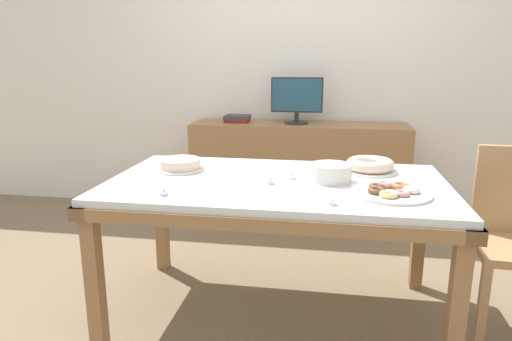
# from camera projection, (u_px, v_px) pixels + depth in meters

# --- Properties ---
(ground_plane) EXTENTS (12.00, 12.00, 0.00)m
(ground_plane) POSITION_uv_depth(u_px,v_px,m) (275.00, 313.00, 2.51)
(ground_plane) COLOR #7A664C
(wall_back) EXTENTS (8.00, 0.10, 2.60)m
(wall_back) POSITION_uv_depth(u_px,v_px,m) (303.00, 66.00, 3.95)
(wall_back) COLOR white
(wall_back) RESTS_ON ground
(dining_table) EXTENTS (1.74, 1.00, 0.76)m
(dining_table) POSITION_uv_depth(u_px,v_px,m) (277.00, 196.00, 2.35)
(dining_table) COLOR silver
(dining_table) RESTS_ON ground
(sideboard) EXTENTS (1.79, 0.44, 0.84)m
(sideboard) POSITION_uv_depth(u_px,v_px,m) (298.00, 173.00, 3.88)
(sideboard) COLOR olive
(sideboard) RESTS_ON ground
(computer_monitor) EXTENTS (0.42, 0.20, 0.38)m
(computer_monitor) POSITION_uv_depth(u_px,v_px,m) (297.00, 101.00, 3.73)
(computer_monitor) COLOR #262628
(computer_monitor) RESTS_ON sideboard
(book_stack) EXTENTS (0.21, 0.18, 0.06)m
(book_stack) POSITION_uv_depth(u_px,v_px,m) (237.00, 119.00, 3.85)
(book_stack) COLOR maroon
(book_stack) RESTS_ON sideboard
(cake_chocolate_round) EXTENTS (0.26, 0.26, 0.07)m
(cake_chocolate_round) POSITION_uv_depth(u_px,v_px,m) (180.00, 165.00, 2.53)
(cake_chocolate_round) COLOR silver
(cake_chocolate_round) RESTS_ON dining_table
(cake_golden_bundt) EXTENTS (0.29, 0.29, 0.07)m
(cake_golden_bundt) POSITION_uv_depth(u_px,v_px,m) (370.00, 166.00, 2.49)
(cake_golden_bundt) COLOR silver
(cake_golden_bundt) RESTS_ON dining_table
(pastry_platter) EXTENTS (0.36, 0.36, 0.04)m
(pastry_platter) POSITION_uv_depth(u_px,v_px,m) (391.00, 192.00, 2.08)
(pastry_platter) COLOR silver
(pastry_platter) RESTS_ON dining_table
(plate_stack) EXTENTS (0.21, 0.21, 0.09)m
(plate_stack) POSITION_uv_depth(u_px,v_px,m) (331.00, 173.00, 2.30)
(plate_stack) COLOR silver
(plate_stack) RESTS_ON dining_table
(tealight_left_edge) EXTENTS (0.04, 0.04, 0.04)m
(tealight_left_edge) POSITION_uv_depth(u_px,v_px,m) (313.00, 170.00, 2.51)
(tealight_left_edge) COLOR silver
(tealight_left_edge) RESTS_ON dining_table
(tealight_near_front) EXTENTS (0.04, 0.04, 0.04)m
(tealight_near_front) POSITION_uv_depth(u_px,v_px,m) (164.00, 193.00, 2.07)
(tealight_near_front) COLOR silver
(tealight_near_front) RESTS_ON dining_table
(tealight_centre) EXTENTS (0.04, 0.04, 0.04)m
(tealight_centre) POSITION_uv_depth(u_px,v_px,m) (332.00, 203.00, 1.93)
(tealight_centre) COLOR silver
(tealight_centre) RESTS_ON dining_table
(tealight_right_edge) EXTENTS (0.04, 0.04, 0.04)m
(tealight_right_edge) POSITION_uv_depth(u_px,v_px,m) (293.00, 177.00, 2.35)
(tealight_right_edge) COLOR silver
(tealight_right_edge) RESTS_ON dining_table
(tealight_near_cakes) EXTENTS (0.04, 0.04, 0.04)m
(tealight_near_cakes) POSITION_uv_depth(u_px,v_px,m) (270.00, 182.00, 2.26)
(tealight_near_cakes) COLOR silver
(tealight_near_cakes) RESTS_ON dining_table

